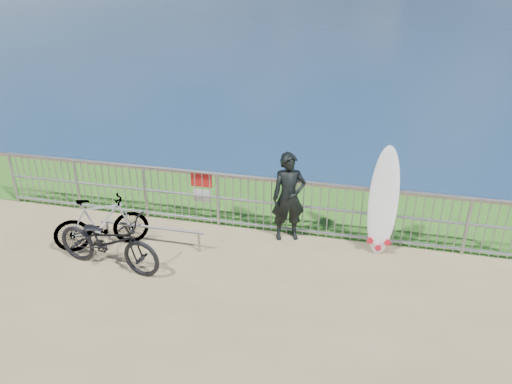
% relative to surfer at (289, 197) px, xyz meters
% --- Properties ---
extents(grass_strip, '(120.00, 120.00, 0.00)m').
position_rel_surfer_xyz_m(grass_strip, '(-0.90, 1.25, -0.83)').
color(grass_strip, '#28621B').
rests_on(grass_strip, ground).
extents(railing, '(10.06, 0.10, 1.13)m').
position_rel_surfer_xyz_m(railing, '(-0.89, 0.15, -0.26)').
color(railing, gray).
rests_on(railing, ground).
extents(surfer, '(0.71, 0.58, 1.68)m').
position_rel_surfer_xyz_m(surfer, '(0.00, 0.00, 0.00)').
color(surfer, black).
rests_on(surfer, ground).
extents(surfboard, '(0.53, 0.47, 1.93)m').
position_rel_surfer_xyz_m(surfboard, '(1.65, -0.03, 0.05)').
color(surfboard, silver).
rests_on(surfboard, ground).
extents(bicycle_near, '(2.01, 0.94, 1.02)m').
position_rel_surfer_xyz_m(bicycle_near, '(-2.74, -1.66, -0.33)').
color(bicycle_near, black).
rests_on(bicycle_near, ground).
extents(bicycle_far, '(1.65, 1.25, 0.99)m').
position_rel_surfer_xyz_m(bicycle_far, '(-3.17, -1.10, -0.35)').
color(bicycle_far, black).
rests_on(bicycle_far, ground).
extents(bike_rack, '(1.97, 0.05, 0.41)m').
position_rel_surfer_xyz_m(bike_rack, '(-2.33, -0.85, -0.50)').
color(bike_rack, gray).
rests_on(bike_rack, ground).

